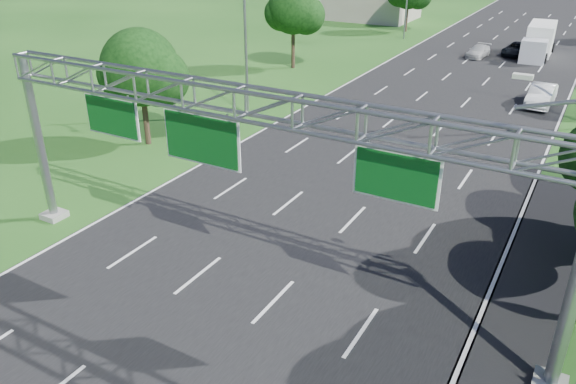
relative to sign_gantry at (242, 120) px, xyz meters
The scene contains 12 objects.
ground 19.28m from the sign_gantry, 91.05° to the left, with size 220.00×220.00×0.00m, color #1D4916.
road 19.28m from the sign_gantry, 91.05° to the left, with size 18.00×180.00×0.02m, color black.
road_flare 12.20m from the sign_gantry, 11.47° to the left, with size 3.00×30.00×0.02m, color black.
sign_gantry is the anchor object (origin of this frame).
streetlight_l_near 21.47m from the sign_gantry, 122.87° to the left, with size 2.97×0.22×10.16m.
tree_verge_la 17.56m from the sign_gantry, 144.84° to the left, with size 5.76×4.80×7.40m.
tree_verge_lb 36.85m from the sign_gantry, 116.19° to the left, with size 5.76×4.80×8.06m.
building_left 69.82m from the sign_gantry, 108.69° to the left, with size 14.00×10.00×5.00m, color #A5988A.
car_queue_a 47.49m from the sign_gantry, 91.87° to the left, with size 1.71×4.21×1.22m, color #B9B9B9.
car_queue_b 50.29m from the sign_gantry, 87.84° to the left, with size 2.25×4.89×1.36m, color black.
car_queue_d 32.82m from the sign_gantry, 78.01° to the left, with size 1.75×5.02×1.65m, color white.
box_truck 50.92m from the sign_gantry, 85.61° to the left, with size 2.87×8.89×3.33m.
Camera 1 is at (10.88, -3.39, 13.10)m, focal length 35.00 mm.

